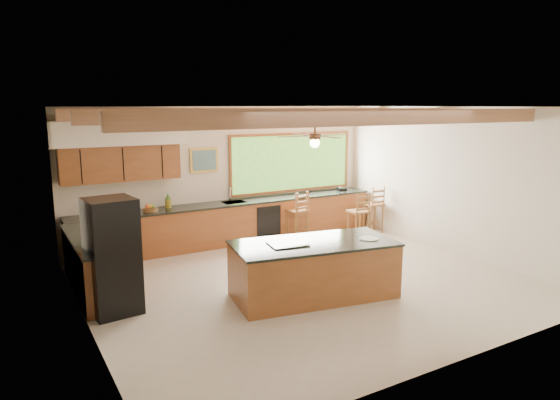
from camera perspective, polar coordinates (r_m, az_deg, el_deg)
ground at (r=8.84m, az=2.93°, el=-9.25°), size 7.20×7.20×0.00m
room_shell at (r=8.81m, az=-0.19°, el=5.49°), size 7.27×6.54×3.02m
counter_run at (r=10.49m, az=-8.40°, el=-3.46°), size 7.12×3.10×1.24m
island at (r=8.06m, az=3.85°, el=-7.88°), size 2.74×1.64×0.92m
refrigerator at (r=7.70m, az=-18.60°, el=-6.13°), size 0.73×0.72×1.72m
bar_stool_a at (r=11.29m, az=2.02°, el=-1.31°), size 0.45×0.45×1.11m
bar_stool_b at (r=11.31m, az=2.21°, el=-1.28°), size 0.45×0.45×1.12m
bar_stool_c at (r=11.25m, az=9.13°, el=-1.42°), size 0.44×0.44×1.14m
bar_stool_d at (r=12.15m, az=10.83°, el=-0.58°), size 0.44×0.44×1.13m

